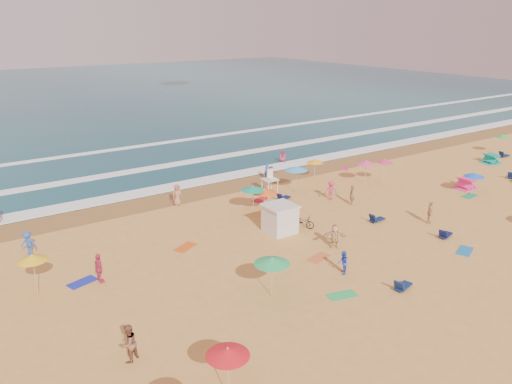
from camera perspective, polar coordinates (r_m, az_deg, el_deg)
ground at (r=36.53m, az=4.35°, el=-4.97°), size 220.00×220.00×0.00m
ocean at (r=113.00m, az=-23.40°, el=9.92°), size 220.00×140.00×0.18m
wet_sand at (r=46.28m, az=-5.24°, el=0.26°), size 220.00×220.00×0.00m
surf_foam at (r=53.82m, az=-9.81°, el=2.85°), size 200.00×18.70×0.05m
cabana at (r=36.68m, az=2.75°, el=-3.13°), size 2.00×2.00×2.00m
cabana_roof at (r=36.30m, az=2.78°, el=-1.58°), size 2.20×2.20×0.12m
bicycle at (r=37.75m, az=5.33°, el=-3.37°), size 1.48×1.96×0.99m
lifeguard_stand at (r=44.18m, az=1.59°, el=0.84°), size 1.20×1.20×2.10m
beach_umbrellas at (r=36.01m, az=5.49°, el=-1.66°), size 65.96×23.85×0.83m
loungers at (r=39.40m, az=18.07°, el=-3.80°), size 62.90×20.55×0.34m
towels at (r=37.07m, az=7.99°, el=-4.71°), size 45.21×20.89×0.03m
popup_tents at (r=55.39m, az=24.20°, el=2.43°), size 12.26×5.63×1.20m
beachgoers at (r=37.20m, az=-4.23°, el=-3.13°), size 35.35×23.92×2.11m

